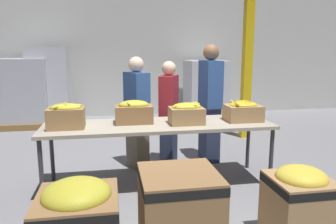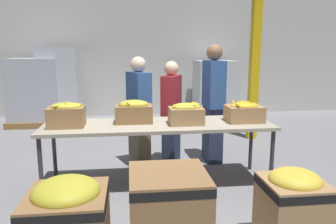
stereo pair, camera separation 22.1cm
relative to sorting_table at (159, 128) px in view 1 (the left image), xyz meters
The scene contains 17 objects.
ground_plane 0.73m from the sorting_table, ahead, with size 30.00×30.00×0.00m, color gray.
wall_back 4.71m from the sorting_table, 90.00° to the left, with size 16.00×0.08×4.00m.
sorting_table is the anchor object (origin of this frame).
banana_box_0 1.09m from the sorting_table, behind, with size 0.41×0.31×0.30m.
banana_box_1 0.36m from the sorting_table, 162.88° to the left, with size 0.45×0.29×0.28m.
banana_box_2 0.38m from the sorting_table, 11.11° to the right, with size 0.41×0.30×0.26m.
banana_box_3 1.09m from the sorting_table, ahead, with size 0.44×0.34×0.26m.
volunteer_0 0.67m from the sorting_table, 108.65° to the left, with size 0.35×0.47×1.57m.
volunteer_1 0.77m from the sorting_table, 70.45° to the left, with size 0.35×0.45×1.50m.
volunteer_2 1.19m from the sorting_table, 41.27° to the left, with size 0.25×0.47×1.74m.
donation_bin_0 1.73m from the sorting_table, 119.81° to the right, with size 0.61×0.61×0.70m.
donation_bin_1 1.51m from the sorting_table, 92.09° to the right, with size 0.62×0.62×0.71m.
donation_bin_2 1.81m from the sorting_table, 55.59° to the right, with size 0.51×0.51×0.69m.
support_pillar 3.04m from the sorting_table, 44.91° to the left, with size 0.16×0.16×4.00m.
pallet_stack_0 4.21m from the sorting_table, 65.71° to the left, with size 1.01×1.01×1.41m.
pallet_stack_1 4.45m from the sorting_table, 122.76° to the left, with size 1.15×1.15×1.48m.
pallet_stack_2 4.22m from the sorting_table, 116.62° to the left, with size 0.91×0.91×1.72m.
Camera 1 is at (-0.57, -3.85, 1.66)m, focal length 35.00 mm.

